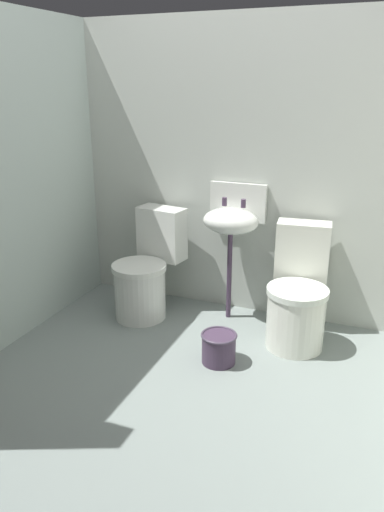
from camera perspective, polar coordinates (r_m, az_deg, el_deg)
ground_plane at (r=3.04m, az=-2.07°, el=-14.96°), size 2.82×2.65×0.08m
wall_back at (r=3.66m, az=5.37°, el=9.75°), size 2.82×0.10×2.12m
toilet_left at (r=3.71m, az=-5.29°, el=-2.00°), size 0.47×0.64×0.78m
toilet_right at (r=3.37m, az=12.14°, el=-4.65°), size 0.45×0.63×0.78m
sink at (r=3.52m, az=4.65°, el=4.25°), size 0.42×0.35×0.99m
bucket at (r=3.15m, az=3.12°, el=-10.53°), size 0.23×0.23×0.20m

